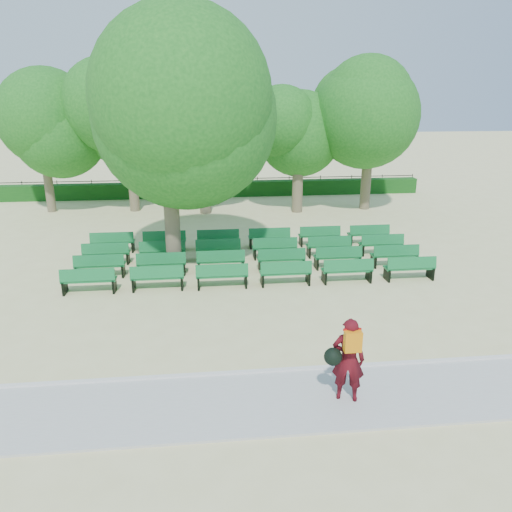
{
  "coord_description": "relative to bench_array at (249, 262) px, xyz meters",
  "views": [
    {
      "loc": [
        -0.44,
        -16.19,
        6.21
      ],
      "look_at": [
        1.23,
        -1.0,
        1.1
      ],
      "focal_mm": 35.0,
      "sensor_mm": 36.0,
      "label": 1
    }
  ],
  "objects": [
    {
      "name": "paving",
      "position": [
        -1.2,
        -8.7,
        -0.06
      ],
      "size": [
        30.0,
        2.2,
        0.06
      ],
      "primitive_type": "cube",
      "color": "#B2B3AE",
      "rests_on": "ground"
    },
    {
      "name": "ground",
      "position": [
        -1.2,
        -1.3,
        -0.09
      ],
      "size": [
        120.0,
        120.0,
        0.0
      ],
      "primitive_type": "plane",
      "color": "beige"
    },
    {
      "name": "fence",
      "position": [
        -1.2,
        13.1,
        -0.09
      ],
      "size": [
        26.0,
        0.1,
        1.02
      ],
      "primitive_type": null,
      "color": "black",
      "rests_on": "ground"
    },
    {
      "name": "person",
      "position": [
        1.18,
        -8.79,
        0.92
      ],
      "size": [
        0.91,
        0.62,
        1.83
      ],
      "rotation": [
        0.0,
        0.0,
        2.83
      ],
      "color": "#470A11",
      "rests_on": "ground"
    },
    {
      "name": "bench_array",
      "position": [
        0.0,
        0.0,
        0.0
      ],
      "size": [
        1.72,
        0.59,
        1.07
      ],
      "rotation": [
        0.0,
        0.0,
        0.04
      ],
      "color": "#126931",
      "rests_on": "ground"
    },
    {
      "name": "curb",
      "position": [
        -1.2,
        -7.55,
        -0.04
      ],
      "size": [
        30.0,
        0.12,
        0.1
      ],
      "primitive_type": "cube",
      "color": "silver",
      "rests_on": "ground"
    },
    {
      "name": "tree_among",
      "position": [
        -2.72,
        -0.35,
        5.14
      ],
      "size": [
        5.93,
        5.93,
        7.91
      ],
      "color": "brown",
      "rests_on": "ground"
    },
    {
      "name": "tree_line",
      "position": [
        -1.2,
        8.7,
        -0.09
      ],
      "size": [
        21.8,
        6.8,
        7.04
      ],
      "primitive_type": null,
      "color": "#206A1E",
      "rests_on": "ground"
    },
    {
      "name": "hedge",
      "position": [
        -1.2,
        12.7,
        0.36
      ],
      "size": [
        26.0,
        0.7,
        0.9
      ],
      "primitive_type": "cube",
      "color": "#144B15",
      "rests_on": "ground"
    }
  ]
}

